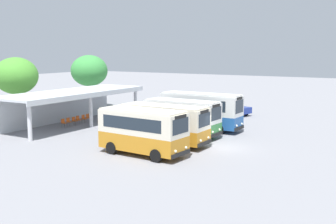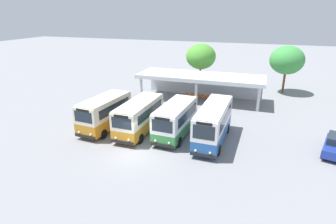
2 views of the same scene
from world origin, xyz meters
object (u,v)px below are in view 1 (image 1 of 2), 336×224
object	(u,v)px
waiting_chair_middle_seat	(74,120)
waiting_chair_fourth_seat	(78,119)
city_bus_second_in_row	(164,123)
waiting_chair_far_end_seat	(88,117)
city_bus_middle_cream	(182,116)
waiting_chair_end_by_column	(64,122)
city_bus_fourth_amber	(201,110)
waiting_chair_second_from_end	(69,121)
waiting_chair_fifth_seat	(84,118)
city_bus_nearest_orange	(143,130)
parked_car_flank	(233,108)

from	to	relation	value
waiting_chair_middle_seat	waiting_chair_fourth_seat	world-z (taller)	same
city_bus_second_in_row	waiting_chair_far_end_seat	size ratio (longest dim) A/B	8.37
city_bus_second_in_row	city_bus_middle_cream	distance (m)	3.60
waiting_chair_end_by_column	waiting_chair_middle_seat	world-z (taller)	same
city_bus_fourth_amber	waiting_chair_second_from_end	distance (m)	12.97
city_bus_middle_cream	waiting_chair_fifth_seat	distance (m)	11.87
city_bus_middle_cream	waiting_chair_fourth_seat	distance (m)	11.95
city_bus_nearest_orange	waiting_chair_second_from_end	bearing A→B (deg)	65.48
city_bus_fourth_amber	waiting_chair_end_by_column	bearing A→B (deg)	115.84
city_bus_second_in_row	waiting_chair_middle_seat	xyz separation A→B (m)	(2.87, 12.13, -1.22)
city_bus_second_in_row	city_bus_middle_cream	world-z (taller)	city_bus_middle_cream
city_bus_second_in_row	city_bus_middle_cream	bearing A→B (deg)	5.93
city_bus_nearest_orange	waiting_chair_fifth_seat	distance (m)	14.88
city_bus_middle_cream	city_bus_fourth_amber	world-z (taller)	city_bus_fourth_amber
city_bus_nearest_orange	waiting_chair_middle_seat	distance (m)	14.14
waiting_chair_far_end_seat	waiting_chair_middle_seat	bearing A→B (deg)	-177.54
city_bus_second_in_row	waiting_chair_far_end_seat	distance (m)	13.28
waiting_chair_middle_seat	waiting_chair_end_by_column	bearing A→B (deg)	178.96
waiting_chair_fourth_seat	waiting_chair_second_from_end	bearing A→B (deg)	-176.43
waiting_chair_fourth_seat	waiting_chair_fifth_seat	distance (m)	0.73
city_bus_second_in_row	waiting_chair_fifth_seat	world-z (taller)	city_bus_second_in_row
waiting_chair_end_by_column	parked_car_flank	bearing A→B (deg)	-34.55
waiting_chair_fifth_seat	waiting_chair_far_end_seat	world-z (taller)	same
city_bus_middle_cream	city_bus_second_in_row	bearing A→B (deg)	-174.07
city_bus_nearest_orange	parked_car_flank	xyz separation A→B (m)	(20.91, 1.59, -0.98)
city_bus_nearest_orange	waiting_chair_second_from_end	size ratio (longest dim) A/B	7.73
city_bus_second_in_row	waiting_chair_middle_seat	size ratio (longest dim) A/B	8.37
city_bus_second_in_row	waiting_chair_fourth_seat	distance (m)	12.84
city_bus_fourth_amber	waiting_chair_second_from_end	xyz separation A→B (m)	(-5.02, 11.88, -1.37)
waiting_chair_end_by_column	waiting_chair_fourth_seat	size ratio (longest dim) A/B	1.00
waiting_chair_far_end_seat	city_bus_nearest_orange	bearing A→B (deg)	-124.37
waiting_chair_end_by_column	city_bus_fourth_amber	bearing A→B (deg)	-64.16
waiting_chair_end_by_column	waiting_chair_fourth_seat	bearing A→B (deg)	2.82
waiting_chair_second_from_end	waiting_chair_middle_seat	distance (m)	0.72
waiting_chair_middle_seat	waiting_chair_far_end_seat	xyz separation A→B (m)	(2.17, 0.09, 0.00)
waiting_chair_fourth_seat	waiting_chair_fifth_seat	xyz separation A→B (m)	(0.72, -0.10, 0.00)
city_bus_middle_cream	waiting_chair_middle_seat	distance (m)	11.84
city_bus_middle_cream	waiting_chair_fifth_seat	xyz separation A→B (m)	(0.74, 11.79, -1.22)
waiting_chair_fifth_seat	waiting_chair_end_by_column	bearing A→B (deg)	-179.93
city_bus_second_in_row	waiting_chair_middle_seat	bearing A→B (deg)	76.69
city_bus_fourth_amber	waiting_chair_far_end_seat	distance (m)	12.19
city_bus_fourth_amber	waiting_chair_fifth_seat	size ratio (longest dim) A/B	9.09
city_bus_second_in_row	parked_car_flank	xyz separation A→B (m)	(17.33, 1.21, -0.92)
waiting_chair_middle_seat	waiting_chair_fifth_seat	xyz separation A→B (m)	(1.45, 0.03, 0.00)
city_bus_nearest_orange	waiting_chair_middle_seat	bearing A→B (deg)	62.73
waiting_chair_end_by_column	waiting_chair_second_from_end	distance (m)	0.72
city_bus_fourth_amber	parked_car_flank	world-z (taller)	city_bus_fourth_amber
city_bus_middle_cream	waiting_chair_fifth_seat	world-z (taller)	city_bus_middle_cream
city_bus_nearest_orange	waiting_chair_middle_seat	world-z (taller)	city_bus_nearest_orange
city_bus_middle_cream	waiting_chair_end_by_column	world-z (taller)	city_bus_middle_cream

